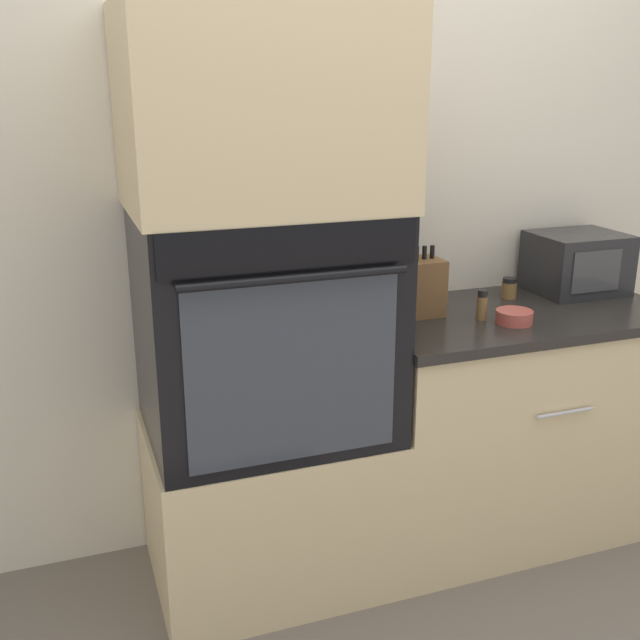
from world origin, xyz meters
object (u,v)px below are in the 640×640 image
at_px(wall_oven, 265,323).
at_px(bowl, 514,317).
at_px(knife_block, 423,286).
at_px(condiment_jar_mid, 482,305).
at_px(condiment_jar_near, 509,288).
at_px(microwave, 577,263).

bearing_deg(wall_oven, bowl, -8.63).
bearing_deg(wall_oven, knife_block, 7.30).
height_order(wall_oven, condiment_jar_mid, wall_oven).
relative_size(knife_block, condiment_jar_near, 3.12).
height_order(microwave, condiment_jar_near, microwave).
bearing_deg(bowl, condiment_jar_near, 59.95).
distance_m(knife_block, bowl, 0.33).
height_order(knife_block, bowl, knife_block).
bearing_deg(wall_oven, condiment_jar_near, 8.36).
distance_m(wall_oven, microwave, 1.29).
xyz_separation_m(knife_block, condiment_jar_mid, (0.16, -0.13, -0.05)).
xyz_separation_m(knife_block, bowl, (0.24, -0.20, -0.08)).
relative_size(wall_oven, condiment_jar_near, 9.77).
bearing_deg(condiment_jar_mid, knife_block, 140.85).
distance_m(microwave, knife_block, 0.70).
bearing_deg(knife_block, condiment_jar_near, 9.92).
bearing_deg(bowl, microwave, 30.77).
relative_size(knife_block, condiment_jar_mid, 2.31).
relative_size(wall_oven, condiment_jar_mid, 7.24).
height_order(bowl, condiment_jar_near, condiment_jar_near).
height_order(knife_block, condiment_jar_mid, knife_block).
distance_m(microwave, condiment_jar_mid, 0.57).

